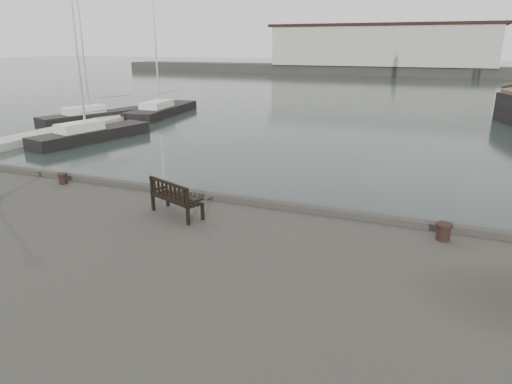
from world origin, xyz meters
TOP-DOWN VIEW (x-y plane):
  - ground at (0.00, 0.00)m, footprint 400.00×400.00m
  - pontoon at (-20.00, 10.00)m, footprint 2.00×24.00m
  - breakwater at (-4.56, 92.00)m, footprint 140.00×9.50m
  - bench at (-0.78, -1.92)m, footprint 1.93×1.26m
  - bollard_left at (-6.33, -0.71)m, footprint 0.49×0.49m
  - bollard_right at (6.58, -0.85)m, footprint 0.53×0.53m
  - yacht_b at (-21.78, 18.66)m, footprint 5.25×9.81m
  - yacht_c at (-16.23, 11.90)m, footprint 3.85×9.00m
  - yacht_d at (-18.57, 24.19)m, footprint 4.04×10.60m

SIDE VIEW (x-z plane):
  - ground at x=0.00m, z-range 0.00..0.00m
  - yacht_d at x=-18.57m, z-range -6.21..6.67m
  - yacht_c at x=-16.23m, z-range -5.71..6.20m
  - yacht_b at x=-21.78m, z-range -6.16..6.66m
  - pontoon at x=-20.00m, z-range 0.00..0.50m
  - bollard_left at x=-6.33m, z-range 1.56..1.95m
  - bollard_right at x=6.58m, z-range 1.56..2.01m
  - bench at x=-0.78m, z-range 1.37..2.42m
  - breakwater at x=-4.56m, z-range -1.80..10.40m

